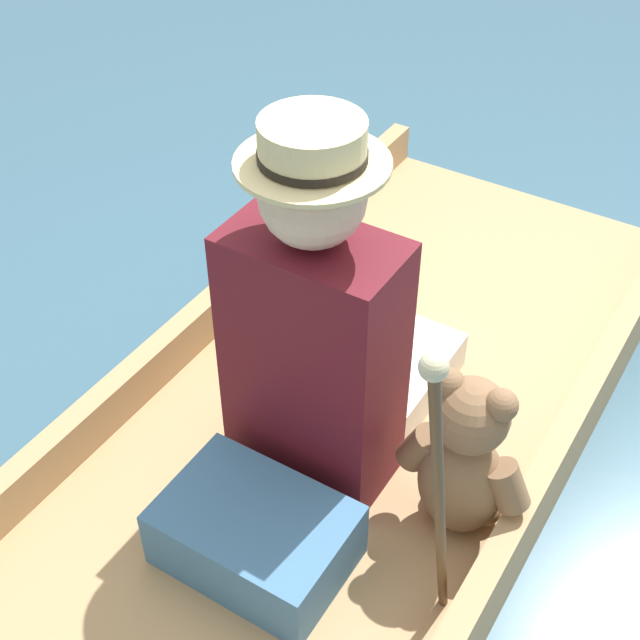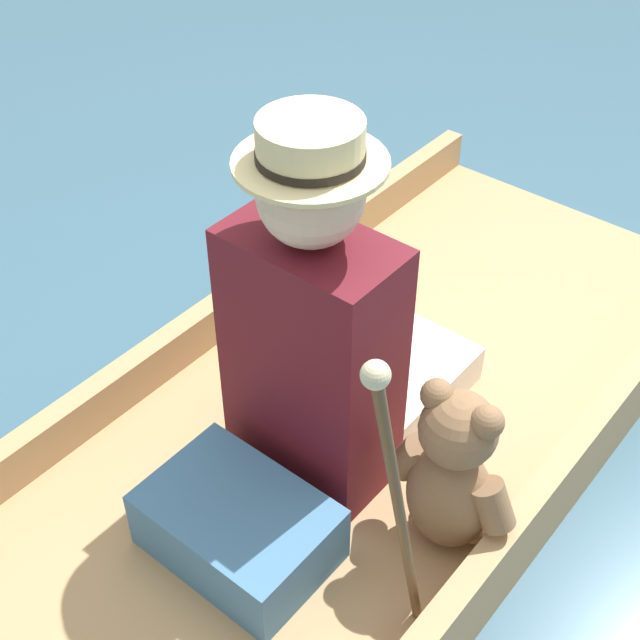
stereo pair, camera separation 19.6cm
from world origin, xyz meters
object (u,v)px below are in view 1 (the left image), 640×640
object	(u,v)px
wine_glass	(275,332)
walking_cane	(439,488)
seated_person	(325,336)
champagne_bottle	(278,276)
teddy_bear	(464,460)

from	to	relation	value
wine_glass	walking_cane	world-z (taller)	walking_cane
seated_person	champagne_bottle	size ratio (longest dim) A/B	3.07
walking_cane	teddy_bear	bearing A→B (deg)	101.89
seated_person	walking_cane	bearing A→B (deg)	-41.69
seated_person	wine_glass	distance (m)	0.49
walking_cane	wine_glass	bearing A→B (deg)	141.54
teddy_bear	wine_glass	distance (m)	0.75
wine_glass	teddy_bear	bearing A→B (deg)	-21.20
champagne_bottle	wine_glass	bearing A→B (deg)	-60.07
seated_person	teddy_bear	size ratio (longest dim) A/B	2.04
seated_person	champagne_bottle	xyz separation A→B (m)	(-0.39, 0.37, -0.23)
seated_person	wine_glass	xyz separation A→B (m)	(-0.31, 0.23, -0.30)
wine_glass	champagne_bottle	bearing A→B (deg)	119.93
teddy_bear	wine_glass	size ratio (longest dim) A/B	4.27
teddy_bear	walking_cane	size ratio (longest dim) A/B	0.52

